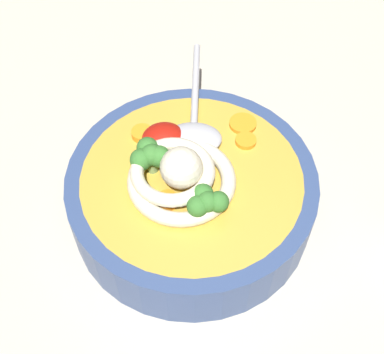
% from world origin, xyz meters
% --- Properties ---
extents(table_slab, '(1.27, 1.27, 0.03)m').
position_xyz_m(table_slab, '(0.00, 0.00, 0.01)').
color(table_slab, '#BCB29E').
rests_on(table_slab, ground).
extents(soup_bowl, '(0.26, 0.26, 0.06)m').
position_xyz_m(soup_bowl, '(-0.03, 0.00, 0.06)').
color(soup_bowl, '#334775').
rests_on(soup_bowl, table_slab).
extents(noodle_pile, '(0.12, 0.12, 0.05)m').
position_xyz_m(noodle_pile, '(-0.01, 0.00, 0.11)').
color(noodle_pile, beige).
rests_on(noodle_pile, soup_bowl).
extents(soup_spoon, '(0.10, 0.17, 0.02)m').
position_xyz_m(soup_spoon, '(-0.05, -0.05, 0.10)').
color(soup_spoon, '#B7B7BC').
rests_on(soup_spoon, soup_bowl).
extents(chili_sauce_dollop, '(0.04, 0.04, 0.02)m').
position_xyz_m(chili_sauce_dollop, '(-0.02, -0.05, 0.10)').
color(chili_sauce_dollop, '#B2190F').
rests_on(chili_sauce_dollop, soup_bowl).
extents(broccoli_floret_center, '(0.04, 0.04, 0.03)m').
position_xyz_m(broccoli_floret_center, '(0.01, -0.03, 0.11)').
color(broccoli_floret_center, '#7A9E60').
rests_on(broccoli_floret_center, soup_bowl).
extents(broccoli_floret_right, '(0.04, 0.03, 0.03)m').
position_xyz_m(broccoli_floret_right, '(-0.02, 0.05, 0.11)').
color(broccoli_floret_right, '#7A9E60').
rests_on(broccoli_floret_right, soup_bowl).
extents(carrot_slice_extra_b, '(0.02, 0.02, 0.01)m').
position_xyz_m(carrot_slice_extra_b, '(0.01, 0.02, 0.10)').
color(carrot_slice_extra_b, orange).
rests_on(carrot_slice_extra_b, soup_bowl).
extents(carrot_slice_beside_chili, '(0.03, 0.03, 0.00)m').
position_xyz_m(carrot_slice_beside_chili, '(-0.11, -0.04, 0.09)').
color(carrot_slice_beside_chili, orange).
rests_on(carrot_slice_beside_chili, soup_bowl).
extents(carrot_slice_extra_a, '(0.02, 0.02, 0.01)m').
position_xyz_m(carrot_slice_extra_a, '(-0.10, -0.02, 0.09)').
color(carrot_slice_extra_a, orange).
rests_on(carrot_slice_extra_a, soup_bowl).
extents(carrot_slice_rear, '(0.02, 0.02, 0.01)m').
position_xyz_m(carrot_slice_rear, '(-0.00, -0.07, 0.09)').
color(carrot_slice_rear, orange).
rests_on(carrot_slice_rear, soup_bowl).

